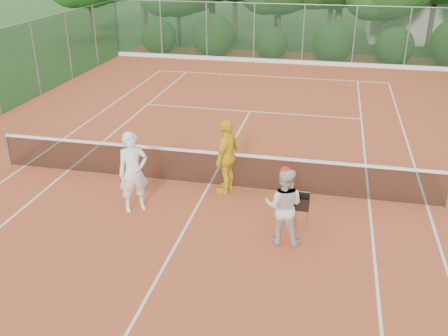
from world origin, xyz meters
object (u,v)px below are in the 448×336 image
Objects in this scene: player_center_grp at (284,206)px; ball_hopper at (301,202)px; player_white at (133,172)px; player_yellow at (227,156)px.

player_center_grp is 2.19× the size of ball_hopper.
player_center_grp is (3.60, -0.66, -0.12)m from player_white.
player_center_grp is 0.77m from ball_hopper.
player_white is 2.39m from player_yellow.
player_yellow is at bearing 122.74° from ball_hopper.
player_yellow is 2.45× the size of ball_hopper.
ball_hopper is at bearing -37.13° from player_white.
player_white is 1.12× the size of player_center_grp.
player_white is 2.46× the size of ball_hopper.
player_yellow reaches higher than player_center_grp.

